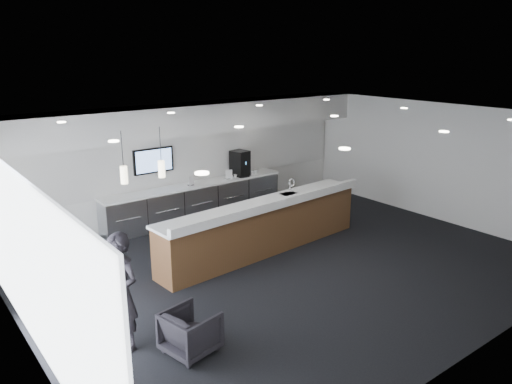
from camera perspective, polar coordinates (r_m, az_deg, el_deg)
ground at (r=10.43m, az=3.62°, el=-8.28°), size 10.00×10.00×0.00m
ceiling at (r=9.59m, az=3.94°, el=8.28°), size 10.00×8.00×0.02m
back_wall at (r=13.08m, az=-7.86°, el=3.59°), size 10.00×0.02×3.00m
left_wall at (r=7.76m, az=-25.46°, el=-6.70°), size 0.02×8.00×3.00m
right_wall at (r=13.64m, az=19.81°, el=3.30°), size 0.02×8.00×3.00m
soffit_bulkhead at (r=12.50m, az=-7.02°, el=8.40°), size 10.00×0.90×0.70m
alcove_panel at (r=13.03m, az=-7.81°, el=4.00°), size 9.80×0.06×1.40m
window_blinds_wall at (r=7.77m, az=-25.17°, el=-6.64°), size 0.04×7.36×2.55m
back_credenza at (r=13.04m, az=-6.90°, el=-1.06°), size 5.06×0.66×0.95m
wall_tv at (r=12.52m, az=-11.64°, el=3.55°), size 1.05×0.08×0.62m
pendant_left at (r=9.06m, az=-11.08°, el=2.72°), size 0.12×0.12×0.30m
pendant_right at (r=8.78m, az=-15.15°, el=2.04°), size 0.12×0.12×0.30m
ceiling_can_lights at (r=9.60m, az=3.93°, el=8.10°), size 7.00×5.00×0.02m
service_counter at (r=10.87m, az=0.89°, el=-3.94°), size 5.29×1.25×1.49m
coffee_machine at (r=13.57m, az=-1.85°, el=3.30°), size 0.47×0.56×0.69m
info_sign_left at (r=12.73m, az=-7.41°, el=1.27°), size 0.17×0.08×0.24m
info_sign_right at (r=13.29m, az=-3.12°, el=2.03°), size 0.18×0.07×0.25m
armchair at (r=7.60m, az=-7.49°, el=-15.54°), size 0.85×0.83×0.66m
lounge_guest at (r=7.61m, az=-15.25°, el=-11.03°), size 0.64×0.77×1.81m
cup_0 at (r=13.85m, az=-0.01°, el=2.29°), size 0.09×0.09×0.09m
cup_1 at (r=13.77m, az=-0.47°, el=2.21°), size 0.13×0.13×0.09m
cup_2 at (r=13.69m, az=-0.94°, el=2.12°), size 0.11×0.11×0.09m
cup_3 at (r=13.61m, az=-1.41°, el=2.04°), size 0.12×0.12×0.09m
cup_4 at (r=13.53m, az=-1.89°, el=1.95°), size 0.13×0.13×0.09m
cup_5 at (r=13.45m, az=-2.38°, el=1.86°), size 0.10×0.10×0.09m
cup_6 at (r=13.37m, az=-2.87°, el=1.77°), size 0.13×0.13×0.09m
cup_7 at (r=13.29m, az=-3.36°, el=1.68°), size 0.11×0.11×0.09m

